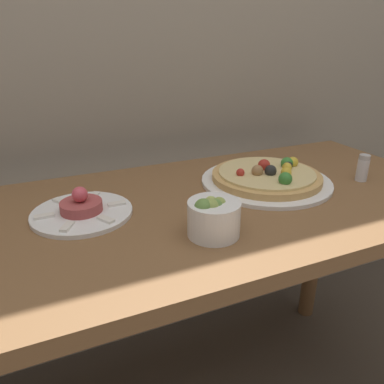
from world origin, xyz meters
name	(u,v)px	position (x,y,z in m)	size (l,w,h in m)	color
dining_table	(185,246)	(0.00, 0.31, 0.62)	(1.44, 0.61, 0.73)	brown
pizza_plate	(267,177)	(0.25, 0.35, 0.75)	(0.34, 0.34, 0.06)	white
tartare_plate	(82,210)	(-0.22, 0.35, 0.74)	(0.22, 0.22, 0.07)	white
small_bowl	(214,216)	(0.00, 0.16, 0.77)	(0.10, 0.10, 0.08)	white
salt_shaker	(363,168)	(0.50, 0.26, 0.77)	(0.03, 0.03, 0.07)	silver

